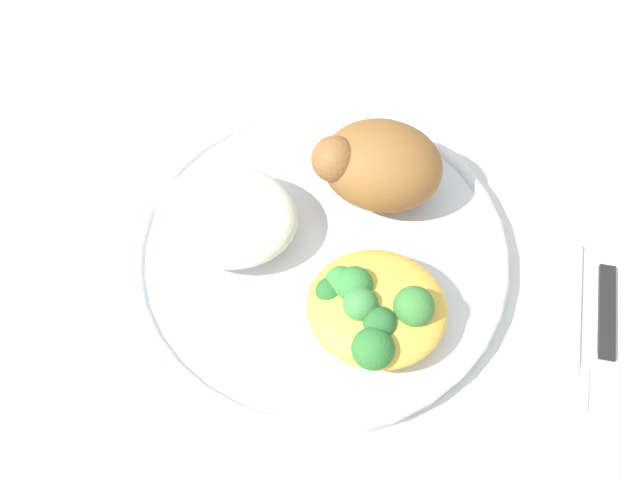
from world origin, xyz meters
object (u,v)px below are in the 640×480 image
mac_cheese_with_broccoli (375,308)px  knife (607,352)px  roasted_chicken (377,165)px  plate (320,253)px  fork (575,331)px  rice_pile (227,213)px

mac_cheese_with_broccoli → knife: size_ratio=0.53×
roasted_chicken → mac_cheese_with_broccoli: (-0.02, 0.11, -0.01)m
knife → plate: bearing=-8.8°
mac_cheese_with_broccoli → fork: size_ratio=0.71×
roasted_chicken → fork: (-0.17, 0.08, -0.05)m
plate → rice_pile: size_ratio=2.66×
plate → knife: plate is taller
plate → mac_cheese_with_broccoli: size_ratio=2.88×
mac_cheese_with_broccoli → fork: 0.15m
rice_pile → fork: 0.27m
plate → roasted_chicken: 0.08m
plate → fork: size_ratio=2.04×
mac_cheese_with_broccoli → fork: mac_cheese_with_broccoli is taller
roasted_chicken → rice_pile: bearing=30.0°
rice_pile → plate: bearing=178.1°
rice_pile → fork: rice_pile is taller
mac_cheese_with_broccoli → knife: 0.17m
rice_pile → knife: 0.30m
rice_pile → fork: bearing=175.0°
roasted_chicken → knife: roasted_chicken is taller
mac_cheese_with_broccoli → knife: bearing=-173.9°
roasted_chicken → knife: (-0.19, 0.10, -0.05)m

